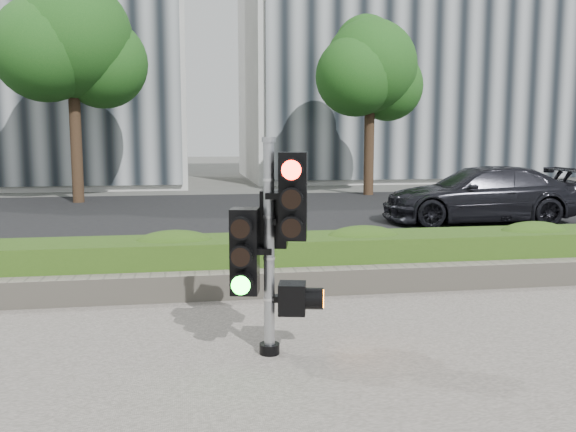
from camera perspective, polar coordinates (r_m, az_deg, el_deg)
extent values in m
plane|color=#51514C|center=(6.35, 0.24, -12.10)|extent=(120.00, 120.00, 0.00)
cube|color=black|center=(16.07, -5.70, -0.16)|extent=(60.00, 13.00, 0.02)
cube|color=gray|center=(9.34, -2.99, -5.34)|extent=(60.00, 0.25, 0.12)
cube|color=gray|center=(8.10, -2.01, -6.31)|extent=(12.00, 0.32, 0.34)
cube|color=#5A8428|center=(8.69, -2.56, -4.22)|extent=(12.00, 1.00, 0.68)
cube|color=#B7B7B2|center=(33.38, 12.16, 13.94)|extent=(18.00, 10.00, 12.00)
cylinder|color=black|center=(20.70, -19.22, 6.73)|extent=(0.36, 0.36, 4.03)
sphere|color=#134413|center=(20.93, -19.60, 15.42)|extent=(3.74, 3.74, 3.74)
sphere|color=#134413|center=(21.06, -16.96, 13.50)|extent=(2.88, 2.88, 2.88)
sphere|color=#134413|center=(20.58, -21.80, 14.25)|extent=(3.17, 3.17, 3.17)
sphere|color=#134413|center=(21.77, -19.36, 17.41)|extent=(2.59, 2.59, 2.59)
cylinder|color=black|center=(22.37, 7.59, 6.52)|extent=(0.36, 0.36, 3.58)
sphere|color=#134413|center=(22.50, 7.72, 13.71)|extent=(3.33, 3.33, 3.33)
sphere|color=#134413|center=(22.98, 9.33, 11.94)|extent=(2.56, 2.56, 2.56)
sphere|color=#134413|center=(21.92, 6.36, 12.89)|extent=(2.82, 2.82, 2.82)
sphere|color=#134413|center=(23.21, 7.28, 15.43)|extent=(2.30, 2.30, 2.30)
cylinder|color=black|center=(6.06, -1.74, -12.29)|extent=(0.20, 0.20, 0.10)
cylinder|color=gray|center=(5.80, -1.78, -3.23)|extent=(0.10, 0.10, 2.04)
cylinder|color=gray|center=(5.70, -1.82, 7.16)|extent=(0.13, 0.13, 0.05)
cube|color=#FF1107|center=(5.68, 0.47, 1.88)|extent=(0.31, 0.31, 0.82)
cube|color=#14E51E|center=(5.80, -4.07, -3.30)|extent=(0.31, 0.31, 0.82)
cube|color=black|center=(5.98, -1.31, -0.25)|extent=(0.31, 0.31, 0.56)
cube|color=orange|center=(5.92, 0.40, -7.70)|extent=(0.31, 0.31, 0.30)
imported|color=black|center=(15.75, 17.47, 1.94)|extent=(4.87, 2.25, 1.38)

